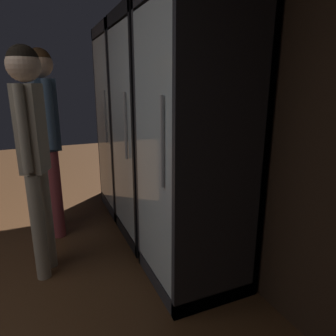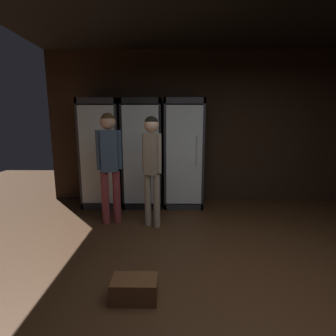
{
  "view_description": "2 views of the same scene",
  "coord_description": "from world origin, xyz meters",
  "views": [
    {
      "loc": [
        1.21,
        1.76,
        1.35
      ],
      "look_at": [
        -0.94,
        2.69,
        0.7
      ],
      "focal_mm": 32.4,
      "sensor_mm": 36.0,
      "label": 1
    },
    {
      "loc": [
        -0.7,
        -1.69,
        1.49
      ],
      "look_at": [
        -0.75,
        2.61,
        0.7
      ],
      "focal_mm": 26.16,
      "sensor_mm": 36.0,
      "label": 2
    }
  ],
  "objects": [
    {
      "name": "wall_back",
      "position": [
        0.0,
        3.03,
        1.4
      ],
      "size": [
        6.0,
        0.06,
        2.8
      ],
      "primitive_type": "cube",
      "color": "black",
      "rests_on": "ground"
    },
    {
      "name": "cooler_far_left",
      "position": [
        -1.93,
        2.72,
        0.93
      ],
      "size": [
        0.68,
        0.63,
        1.9
      ],
      "color": "#2B2B30",
      "rests_on": "ground"
    },
    {
      "name": "cooler_left",
      "position": [
        -1.2,
        2.72,
        0.93
      ],
      "size": [
        0.68,
        0.63,
        1.9
      ],
      "color": "black",
      "rests_on": "ground"
    },
    {
      "name": "cooler_center",
      "position": [
        -0.48,
        2.72,
        0.93
      ],
      "size": [
        0.68,
        0.63,
        1.9
      ],
      "color": "#2B2B30",
      "rests_on": "ground"
    },
    {
      "name": "shopper_near",
      "position": [
        -1.59,
        1.82,
        1.01
      ],
      "size": [
        0.36,
        0.22,
        1.64
      ],
      "color": "brown",
      "rests_on": "ground"
    },
    {
      "name": "shopper_far",
      "position": [
        -0.97,
        1.72,
        1.01
      ],
      "size": [
        0.28,
        0.21,
        1.59
      ],
      "color": "gray",
      "rests_on": "ground"
    }
  ]
}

